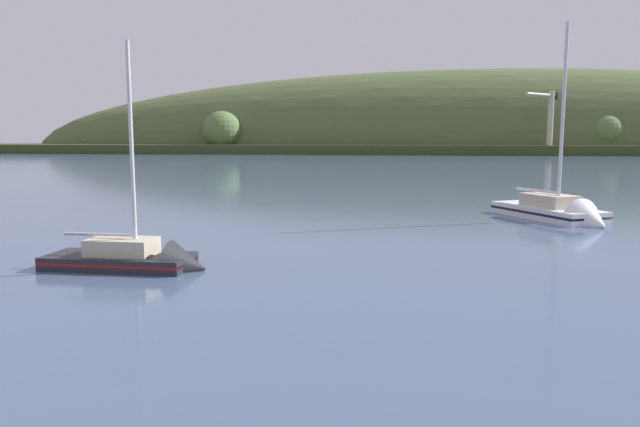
{
  "coord_description": "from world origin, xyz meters",
  "views": [
    {
      "loc": [
        2.97,
        9.61,
        5.53
      ],
      "look_at": [
        -4.2,
        42.43,
        1.17
      ],
      "focal_mm": 32.47,
      "sensor_mm": 36.0,
      "label": 1
    }
  ],
  "objects": [
    {
      "name": "far_shoreline_hill",
      "position": [
        16.67,
        251.78,
        0.12
      ],
      "size": [
        486.4,
        114.69,
        65.7
      ],
      "rotation": [
        0.0,
        0.0,
        0.07
      ],
      "color": "#35401E",
      "rests_on": "ground"
    },
    {
      "name": "dockside_crane",
      "position": [
        35.74,
        213.64,
        10.64
      ],
      "size": [
        13.04,
        14.27,
        21.04
      ],
      "rotation": [
        0.0,
        0.0,
        3.98
      ],
      "color": "#4C4C51",
      "rests_on": "ground"
    },
    {
      "name": "sailboat_near_mooring",
      "position": [
        -9.76,
        31.7,
        0.24
      ],
      "size": [
        7.14,
        2.86,
        10.63
      ],
      "rotation": [
        0.0,
        0.0,
        0.06
      ],
      "color": "#232328",
      "rests_on": "ground"
    },
    {
      "name": "sailboat_midwater_white",
      "position": [
        10.59,
        51.22,
        0.31
      ],
      "size": [
        7.67,
        9.64,
        14.61
      ],
      "rotation": [
        0.0,
        0.0,
        5.27
      ],
      "color": "white",
      "rests_on": "ground"
    },
    {
      "name": "mooring_buoy_foreground",
      "position": [
        8.32,
        60.34,
        0.0
      ],
      "size": [
        0.53,
        0.53,
        0.61
      ],
      "color": "#EA5B19",
      "rests_on": "ground"
    }
  ]
}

